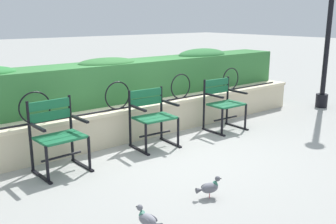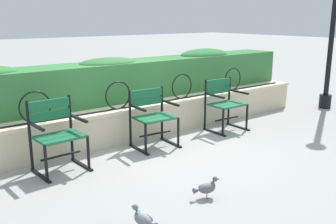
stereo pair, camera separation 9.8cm
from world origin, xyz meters
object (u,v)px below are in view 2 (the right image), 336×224
(pigeon_far_side, at_px, (143,219))
(park_chair_centre, at_px, (152,115))
(park_chair_right, at_px, (224,103))
(lamppost, at_px, (334,12))
(park_chair_left, at_px, (57,133))
(pigeon_near_chairs, at_px, (207,188))

(pigeon_far_side, bearing_deg, park_chair_centre, 52.59)
(pigeon_far_side, bearing_deg, park_chair_right, 32.27)
(lamppost, bearing_deg, park_chair_centre, 176.78)
(park_chair_left, height_order, pigeon_far_side, park_chair_left)
(park_chair_right, xyz_separation_m, pigeon_near_chairs, (-1.96, -1.67, -0.35))
(park_chair_left, bearing_deg, park_chair_centre, 0.98)
(park_chair_left, xyz_separation_m, pigeon_far_side, (0.04, -1.82, -0.36))
(park_chair_centre, distance_m, park_chair_right, 1.44)
(park_chair_centre, height_order, pigeon_far_side, park_chair_centre)
(park_chair_left, relative_size, pigeon_far_side, 3.06)
(park_chair_right, relative_size, lamppost, 0.23)
(park_chair_left, relative_size, lamppost, 0.24)
(park_chair_right, distance_m, lamppost, 3.17)
(pigeon_near_chairs, height_order, pigeon_far_side, same)
(park_chair_centre, distance_m, lamppost, 4.49)
(park_chair_centre, height_order, pigeon_near_chairs, park_chair_centre)
(park_chair_right, distance_m, pigeon_near_chairs, 2.60)
(pigeon_far_side, height_order, lamppost, lamppost)
(park_chair_centre, bearing_deg, lamppost, -3.22)
(park_chair_right, height_order, pigeon_far_side, park_chair_right)
(park_chair_right, bearing_deg, park_chair_centre, 178.20)
(pigeon_near_chairs, distance_m, lamppost, 5.31)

